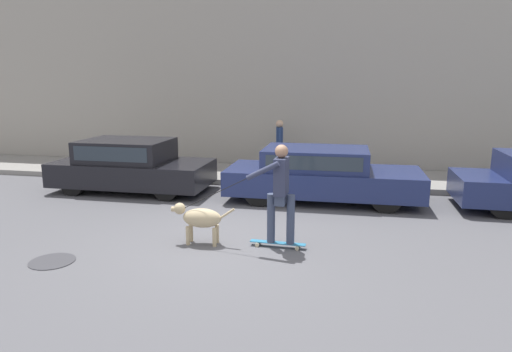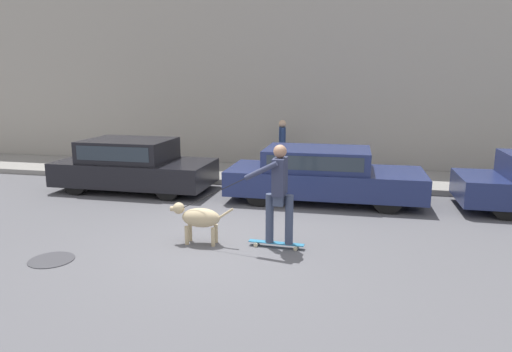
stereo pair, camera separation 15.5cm
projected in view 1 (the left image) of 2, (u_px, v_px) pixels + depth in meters
ground_plane at (233, 244)px, 7.96m from camera, size 36.00×36.00×0.00m
back_wall at (290, 81)px, 14.18m from camera, size 32.00×0.30×5.55m
sidewalk_curb at (282, 175)px, 13.36m from camera, size 30.00×2.54×0.15m
parked_car_0 at (131, 166)px, 11.74m from camera, size 3.97×1.83×1.32m
parked_car_1 at (321, 175)px, 10.77m from camera, size 4.54×1.84×1.26m
dog at (200, 218)px, 7.90m from camera, size 1.13×0.36×0.72m
skateboarder at (280, 190)px, 7.61m from camera, size 2.20×0.57×1.78m
pedestrian_with_bag at (279, 142)px, 13.59m from camera, size 0.26×0.63×1.52m
manhole_cover at (52, 261)px, 7.20m from camera, size 0.70×0.70×0.01m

